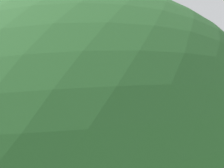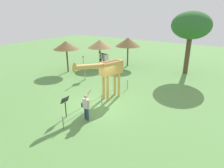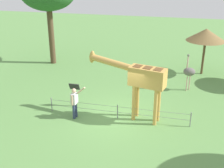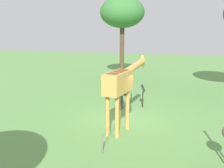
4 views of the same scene
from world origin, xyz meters
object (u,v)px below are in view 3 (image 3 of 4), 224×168
Objects in this scene: giraffe at (140,78)px; info_sign at (75,90)px; ostrich at (189,72)px; shade_hut_far at (206,35)px; visitor at (75,101)px.

giraffe is 3.02× the size of info_sign.
giraffe is 4.89m from ostrich.
giraffe is at bearing 65.62° from shade_hut_far.
visitor is 1.30m from info_sign.
shade_hut_far reaches higher than visitor.
shade_hut_far is at bearing -114.38° from giraffe.
visitor is 1.27× the size of info_sign.
shade_hut_far reaches higher than ostrich.
info_sign is at bearing -9.20° from giraffe.
giraffe reaches higher than info_sign.
giraffe is 2.37× the size of visitor.
visitor is 0.53× the size of shade_hut_far.
visitor is 10.37m from shade_hut_far.
info_sign is (3.53, -0.57, -1.20)m from giraffe.
visitor is at bearing 51.21° from shade_hut_far.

